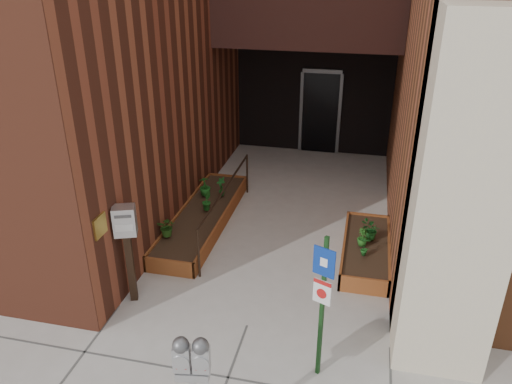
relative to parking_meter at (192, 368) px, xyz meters
The scene contains 14 objects.
ground 2.43m from the parking_meter, 89.53° to the left, with size 80.00×80.00×0.00m, color #9E9991.
planter_left 5.15m from the parking_meter, 107.73° to the left, with size 0.90×3.60×0.30m.
planter_right 4.72m from the parking_meter, 69.36° to the left, with size 0.80×2.20×0.30m.
handrail 4.88m from the parking_meter, 102.28° to the left, with size 0.04×3.34×0.90m.
parking_meter is the anchor object (origin of this frame).
sign_post 1.80m from the parking_meter, 52.21° to the left, with size 0.26×0.12×2.01m.
payment_dropbox 2.94m from the parking_meter, 128.37° to the left, with size 0.38×0.33×1.60m.
shrub_left_a 4.24m from the parking_meter, 116.07° to the left, with size 0.32×0.32×0.36m, color #244F16.
shrub_left_b 5.13m from the parking_meter, 106.82° to the left, with size 0.21×0.21×0.38m, color #185518.
shrub_left_c 5.78m from the parking_meter, 107.26° to the left, with size 0.23×0.23×0.41m, color #1A5C1B.
shrub_left_d 5.74m from the parking_meter, 103.87° to the left, with size 0.21×0.21×0.40m, color #18551C.
shrub_right_a 4.53m from the parking_meter, 69.85° to the left, with size 0.18×0.18×0.31m, color #215D1A.
shrub_right_b 4.26m from the parking_meter, 67.80° to the left, with size 0.19×0.19×0.35m, color #1A5D1E.
shrub_right_c 4.79m from the parking_meter, 69.36° to the left, with size 0.32×0.32×0.36m, color #17521B.
Camera 1 is at (1.38, -5.45, 4.83)m, focal length 35.00 mm.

